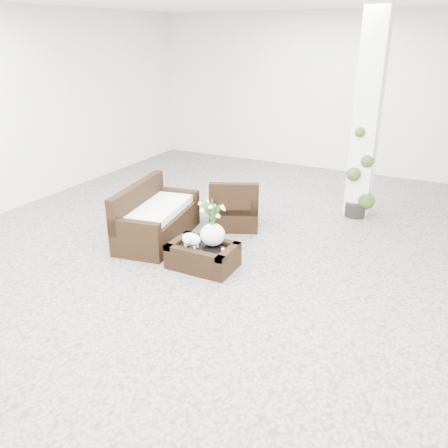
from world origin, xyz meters
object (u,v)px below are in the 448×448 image
at_px(coffee_table, 203,257).
at_px(loveseat, 157,213).
at_px(armchair, 234,202).
at_px(topiary, 360,174).

height_order(coffee_table, loveseat, loveseat).
relative_size(armchair, loveseat, 0.51).
xyz_separation_m(armchair, topiary, (1.73, 1.38, 0.35)).
height_order(loveseat, topiary, topiary).
bearing_deg(loveseat, armchair, -47.71).
xyz_separation_m(loveseat, topiary, (2.55, 2.42, 0.34)).
relative_size(coffee_table, armchair, 1.07).
distance_m(loveseat, topiary, 3.53).
relative_size(coffee_table, topiary, 0.58).
height_order(armchair, loveseat, loveseat).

